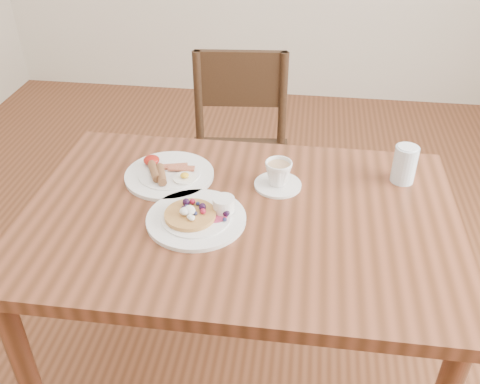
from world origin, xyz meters
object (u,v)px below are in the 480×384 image
Objects in this scene: dining_table at (240,241)px; water_glass at (405,164)px; chair_far at (239,151)px; teacup_saucer at (278,176)px; pancake_plate at (198,216)px; breakfast_plate at (168,174)px.

water_glass is (0.46, 0.23, 0.16)m from dining_table.
chair_far is 0.73m from teacup_saucer.
pancake_plate is at bearing -156.18° from dining_table.
dining_table is 0.54m from water_glass.
water_glass is at bearing 6.03° from breakfast_plate.
teacup_saucer is at bearing -167.85° from water_glass.
teacup_saucer reaches higher than dining_table.
teacup_saucer is 0.38m from water_glass.
breakfast_plate is at bearing -173.97° from water_glass.
teacup_saucer is at bearing 44.31° from pancake_plate.
dining_table is 4.44× the size of breakfast_plate.
chair_far reaches higher than dining_table.
teacup_saucer reaches higher than pancake_plate.
pancake_plate reaches higher than breakfast_plate.
dining_table is 0.81m from chair_far.
dining_table is 8.57× the size of teacup_saucer.
dining_table is at bearing 23.82° from pancake_plate.
teacup_saucer reaches higher than breakfast_plate.
pancake_plate is at bearing -56.21° from breakfast_plate.
water_glass is at bearing 12.15° from teacup_saucer.
water_glass reaches higher than breakfast_plate.
chair_far reaches higher than teacup_saucer.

